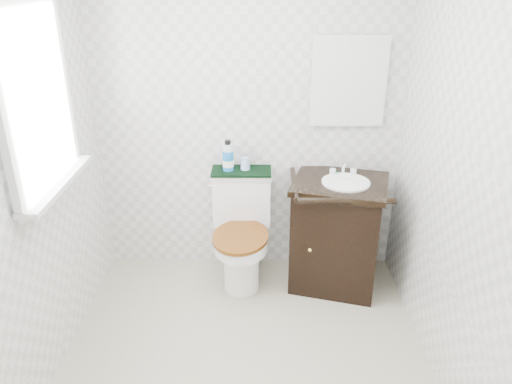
{
  "coord_description": "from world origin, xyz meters",
  "views": [
    {
      "loc": [
        0.08,
        -2.26,
        2.16
      ],
      "look_at": [
        0.06,
        0.75,
        0.81
      ],
      "focal_mm": 35.0,
      "sensor_mm": 36.0,
      "label": 1
    }
  ],
  "objects_px": {
    "mouthwash_bottle": "(228,157)",
    "cup": "(245,163)",
    "trash_bin": "(306,252)",
    "vanity": "(337,231)",
    "toilet": "(242,236)"
  },
  "relations": [
    {
      "from": "trash_bin",
      "to": "mouthwash_bottle",
      "type": "relative_size",
      "value": 1.15
    },
    {
      "from": "vanity",
      "to": "cup",
      "type": "bearing_deg",
      "value": 163.19
    },
    {
      "from": "toilet",
      "to": "vanity",
      "type": "xyz_separation_m",
      "value": [
        0.69,
        -0.06,
        0.07
      ]
    },
    {
      "from": "mouthwash_bottle",
      "to": "vanity",
      "type": "bearing_deg",
      "value": -13.17
    },
    {
      "from": "toilet",
      "to": "vanity",
      "type": "distance_m",
      "value": 0.7
    },
    {
      "from": "vanity",
      "to": "cup",
      "type": "xyz_separation_m",
      "value": [
        -0.66,
        0.2,
        0.44
      ]
    },
    {
      "from": "trash_bin",
      "to": "cup",
      "type": "relative_size",
      "value": 2.91
    },
    {
      "from": "vanity",
      "to": "mouthwash_bottle",
      "type": "xyz_separation_m",
      "value": [
        -0.79,
        0.18,
        0.5
      ]
    },
    {
      "from": "trash_bin",
      "to": "toilet",
      "type": "bearing_deg",
      "value": -165.11
    },
    {
      "from": "vanity",
      "to": "trash_bin",
      "type": "bearing_deg",
      "value": 134.43
    },
    {
      "from": "mouthwash_bottle",
      "to": "cup",
      "type": "relative_size",
      "value": 2.54
    },
    {
      "from": "mouthwash_bottle",
      "to": "cup",
      "type": "distance_m",
      "value": 0.14
    },
    {
      "from": "mouthwash_bottle",
      "to": "cup",
      "type": "xyz_separation_m",
      "value": [
        0.12,
        0.02,
        -0.06
      ]
    },
    {
      "from": "vanity",
      "to": "cup",
      "type": "distance_m",
      "value": 0.82
    },
    {
      "from": "trash_bin",
      "to": "mouthwash_bottle",
      "type": "bearing_deg",
      "value": -178.81
    }
  ]
}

